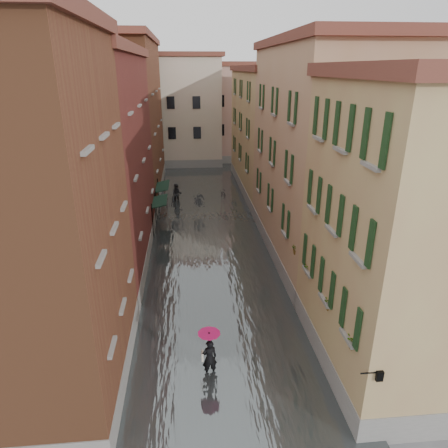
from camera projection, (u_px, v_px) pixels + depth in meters
name	position (u px, v px, depth m)	size (l,w,h in m)	color
ground	(222.00, 340.00, 18.56)	(120.00, 120.00, 0.00)	#555558
floodwater	(207.00, 231.00, 30.57)	(10.00, 60.00, 0.20)	#474E4F
building_left_near	(24.00, 233.00, 13.73)	(6.00, 8.00, 13.00)	brown
building_left_mid	(93.00, 167.00, 24.01)	(6.00, 14.00, 12.50)	#5A231C
building_left_far	(125.00, 122.00, 37.63)	(6.00, 16.00, 14.00)	brown
building_right_near	(408.00, 238.00, 15.21)	(6.00, 8.00, 11.50)	#A37954
building_right_mid	(319.00, 158.00, 25.13)	(6.00, 14.00, 13.00)	tan
building_right_far	(271.00, 134.00, 39.30)	(6.00, 16.00, 11.50)	#A37954
building_end_cream	(172.00, 112.00, 51.13)	(12.00, 9.00, 13.00)	#B1AA8D
building_end_pink	(240.00, 114.00, 53.95)	(10.00, 9.00, 12.00)	tan
awning_near	(159.00, 202.00, 29.75)	(1.09, 2.80, 2.80)	black
awning_far	(162.00, 187.00, 33.46)	(1.09, 3.09, 2.80)	black
wall_lantern	(378.00, 375.00, 12.28)	(0.71, 0.22, 0.35)	black
window_planters	(320.00, 279.00, 16.82)	(0.59, 8.23, 0.84)	#964931
pedestrian_main	(209.00, 351.00, 16.02)	(0.92, 0.92, 2.06)	black
pedestrian_far	(177.00, 194.00, 36.80)	(0.91, 0.71, 1.87)	black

